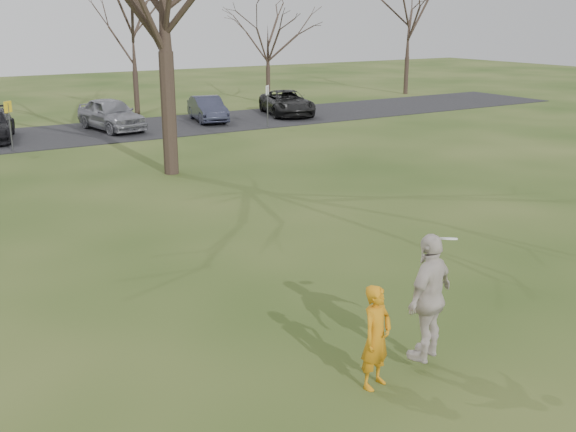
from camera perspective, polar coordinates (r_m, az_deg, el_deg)
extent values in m
plane|color=#1E380F|center=(11.27, 11.06, -12.30)|extent=(120.00, 120.00, 0.00)
cube|color=black|center=(33.27, -19.59, 6.26)|extent=(62.00, 6.50, 0.04)
imported|color=#C57A10|center=(10.28, 7.41, -10.01)|extent=(0.67, 0.54, 1.61)
imported|color=gray|center=(34.12, -14.58, 8.26)|extent=(2.45, 4.73, 1.54)
imported|color=#292B3D|center=(36.11, -6.74, 8.89)|extent=(2.11, 4.09, 1.28)
imported|color=black|center=(38.20, -0.09, 9.45)|extent=(3.46, 5.24, 1.34)
imported|color=beige|center=(10.75, 11.75, -6.66)|extent=(1.30, 0.88, 2.05)
cylinder|color=white|center=(10.62, 13.30, -1.85)|extent=(0.28, 0.27, 0.12)
cylinder|color=#47474C|center=(29.84, -22.22, 6.83)|extent=(0.06, 0.06, 2.00)
cube|color=yellow|center=(29.73, -22.39, 8.44)|extent=(0.35, 0.35, 0.45)
cylinder|color=#47474C|center=(33.94, -1.73, 9.06)|extent=(0.06, 0.06, 2.00)
cube|color=silver|center=(33.84, -1.74, 10.49)|extent=(0.35, 0.35, 0.45)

